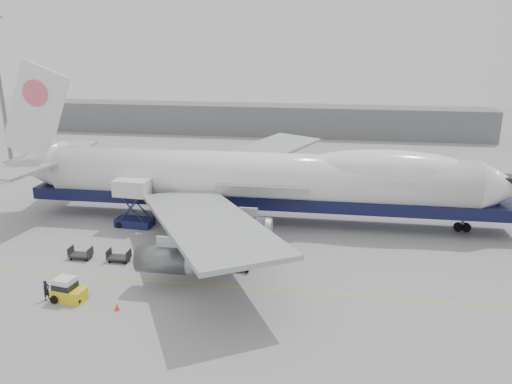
% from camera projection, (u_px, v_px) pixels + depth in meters
% --- Properties ---
extents(ground, '(260.00, 260.00, 0.00)m').
position_uv_depth(ground, '(241.00, 260.00, 52.65)').
color(ground, gray).
rests_on(ground, ground).
extents(apron_line, '(60.00, 0.15, 0.01)m').
position_uv_depth(apron_line, '(229.00, 287.00, 46.99)').
color(apron_line, gold).
rests_on(apron_line, ground).
extents(hangar, '(110.00, 8.00, 7.00)m').
position_uv_depth(hangar, '(252.00, 119.00, 119.05)').
color(hangar, slate).
rests_on(hangar, ground).
extents(floodlight_mast, '(2.40, 2.40, 25.43)m').
position_uv_depth(floodlight_mast, '(1.00, 92.00, 77.06)').
color(floodlight_mast, slate).
rests_on(floodlight_mast, ground).
extents(airliner, '(67.00, 55.30, 19.98)m').
position_uv_depth(airliner, '(263.00, 178.00, 62.18)').
color(airliner, white).
rests_on(airliner, ground).
extents(catering_truck, '(4.69, 3.40, 6.00)m').
position_uv_depth(catering_truck, '(133.00, 200.00, 61.04)').
color(catering_truck, '#1A1C4E').
rests_on(catering_truck, ground).
extents(baggage_tug, '(3.13, 2.00, 2.14)m').
position_uv_depth(baggage_tug, '(67.00, 290.00, 44.43)').
color(baggage_tug, yellow).
rests_on(baggage_tug, ground).
extents(ground_worker, '(0.64, 0.79, 1.87)m').
position_uv_depth(ground_worker, '(47.00, 290.00, 44.50)').
color(ground_worker, black).
rests_on(ground_worker, ground).
extents(traffic_cone, '(0.43, 0.43, 0.64)m').
position_uv_depth(traffic_cone, '(117.00, 307.00, 42.98)').
color(traffic_cone, '#F03E0C').
rests_on(traffic_cone, ground).
extents(dolly_0, '(2.30, 1.35, 1.30)m').
position_uv_depth(dolly_0, '(81.00, 254.00, 52.81)').
color(dolly_0, '#2D2D30').
rests_on(dolly_0, ground).
extents(dolly_1, '(2.30, 1.35, 1.30)m').
position_uv_depth(dolly_1, '(119.00, 257.00, 52.19)').
color(dolly_1, '#2D2D30').
rests_on(dolly_1, ground).
extents(dolly_2, '(2.30, 1.35, 1.30)m').
position_uv_depth(dolly_2, '(158.00, 259.00, 51.58)').
color(dolly_2, '#2D2D30').
rests_on(dolly_2, ground).
extents(dolly_3, '(2.30, 1.35, 1.30)m').
position_uv_depth(dolly_3, '(198.00, 262.00, 50.96)').
color(dolly_3, '#2D2D30').
rests_on(dolly_3, ground).
extents(dolly_4, '(2.30, 1.35, 1.30)m').
position_uv_depth(dolly_4, '(239.00, 265.00, 50.34)').
color(dolly_4, '#2D2D30').
rests_on(dolly_4, ground).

